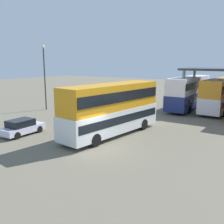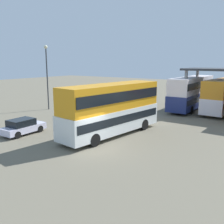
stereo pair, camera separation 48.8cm
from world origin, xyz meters
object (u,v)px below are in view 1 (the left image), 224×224
object	(u,v)px
double_decker_mid_row	(222,94)
parked_hatchback	(22,127)
double_decker_main	(112,107)
double_decker_near_canopy	(189,91)
lamppost_tall	(44,70)

from	to	relation	value
double_decker_mid_row	parked_hatchback	bearing A→B (deg)	152.95
double_decker_main	double_decker_near_canopy	xyz separation A→B (m)	(1.64, 16.16, -0.08)
double_decker_main	parked_hatchback	distance (m)	7.96
double_decker_near_canopy	parked_hatchback	bearing A→B (deg)	158.30
double_decker_main	double_decker_near_canopy	bearing A→B (deg)	1.57
double_decker_main	double_decker_mid_row	world-z (taller)	double_decker_main
double_decker_main	parked_hatchback	bearing A→B (deg)	130.65
double_decker_mid_row	lamppost_tall	xyz separation A→B (m)	(-19.36, -11.31, 2.89)
double_decker_main	lamppost_tall	world-z (taller)	lamppost_tall
double_decker_near_canopy	double_decker_mid_row	world-z (taller)	double_decker_near_canopy
double_decker_near_canopy	double_decker_mid_row	bearing A→B (deg)	-87.93
parked_hatchback	double_decker_near_canopy	bearing A→B (deg)	-22.93
double_decker_main	lamppost_tall	xyz separation A→B (m)	(-13.69, 5.00, 2.75)
double_decker_near_canopy	double_decker_mid_row	distance (m)	4.04
parked_hatchback	double_decker_main	bearing A→B (deg)	-57.92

